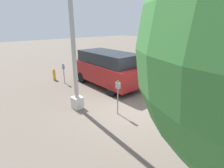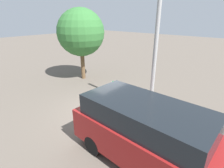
{
  "view_description": "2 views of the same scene",
  "coord_description": "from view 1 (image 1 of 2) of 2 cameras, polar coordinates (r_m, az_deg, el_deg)",
  "views": [
    {
      "loc": [
        -4.79,
        5.43,
        3.72
      ],
      "look_at": [
        0.58,
        0.57,
        1.23
      ],
      "focal_mm": 28.0,
      "sensor_mm": 36.0,
      "label": 1
    },
    {
      "loc": [
        5.45,
        -5.6,
        4.56
      ],
      "look_at": [
        0.18,
        0.49,
        1.42
      ],
      "focal_mm": 28.0,
      "sensor_mm": 36.0,
      "label": 2
    }
  ],
  "objects": [
    {
      "name": "parking_meter_near",
      "position": [
        7.3,
        1.93,
        -1.89
      ],
      "size": [
        0.21,
        0.13,
        1.52
      ],
      "rotation": [
        0.0,
        0.0,
        -0.09
      ],
      "color": "gray",
      "rests_on": "ground"
    },
    {
      "name": "lamp_post",
      "position": [
        7.65,
        -12.31,
        9.25
      ],
      "size": [
        0.44,
        0.44,
        6.61
      ],
      "color": "beige",
      "rests_on": "ground"
    },
    {
      "name": "ground_plane",
      "position": [
        8.14,
        5.78,
        -8.32
      ],
      "size": [
        80.0,
        80.0,
        0.0
      ],
      "primitive_type": "plane",
      "color": "#60564C"
    },
    {
      "name": "fire_hydrant",
      "position": [
        12.86,
        -18.39,
        3.02
      ],
      "size": [
        0.2,
        0.2,
        0.8
      ],
      "color": "gold",
      "rests_on": "ground"
    },
    {
      "name": "parking_meter_far",
      "position": [
        11.79,
        -15.58,
        4.7
      ],
      "size": [
        0.21,
        0.13,
        1.29
      ],
      "rotation": [
        0.0,
        0.0,
        -0.09
      ],
      "color": "gray",
      "rests_on": "ground"
    },
    {
      "name": "parked_van",
      "position": [
        10.9,
        -1.6,
        5.37
      ],
      "size": [
        5.0,
        2.2,
        2.14
      ],
      "rotation": [
        0.0,
        0.0,
        -0.03
      ],
      "color": "maroon",
      "rests_on": "ground"
    }
  ]
}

